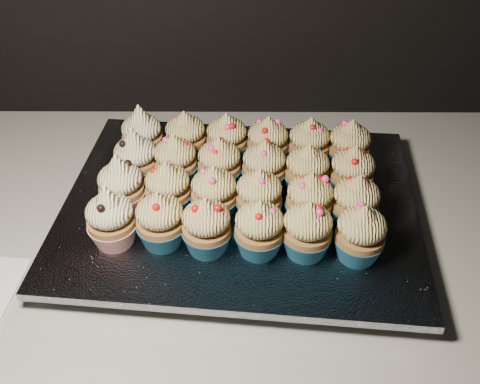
{
  "coord_description": "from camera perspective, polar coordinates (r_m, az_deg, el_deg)",
  "views": [
    {
      "loc": [
        0.23,
        1.13,
        1.43
      ],
      "look_at": [
        0.23,
        1.71,
        0.95
      ],
      "focal_mm": 40.0,
      "sensor_mm": 36.0,
      "label": 1
    }
  ],
  "objects": [
    {
      "name": "cupcake_17",
      "position": [
        0.77,
        11.85,
        2.05
      ],
      "size": [
        0.06,
        0.06,
        0.08
      ],
      "color": "#195879",
      "rests_on": "foil_lining"
    },
    {
      "name": "cupcake_9",
      "position": [
        0.71,
        2.03,
        -0.48
      ],
      "size": [
        0.06,
        0.06,
        0.08
      ],
      "color": "#195879",
      "rests_on": "foil_lining"
    },
    {
      "name": "baking_tray",
      "position": [
        0.78,
        0.0,
        -2.2
      ],
      "size": [
        0.49,
        0.39,
        0.02
      ],
      "primitive_type": "cube",
      "rotation": [
        0.0,
        0.0,
        -0.09
      ],
      "color": "black",
      "rests_on": "worktop"
    },
    {
      "name": "cupcake_5",
      "position": [
        0.67,
        12.72,
        -4.41
      ],
      "size": [
        0.06,
        0.06,
        0.08
      ],
      "color": "#195879",
      "rests_on": "foil_lining"
    },
    {
      "name": "cupcake_19",
      "position": [
        0.82,
        -5.82,
        5.83
      ],
      "size": [
        0.06,
        0.06,
        0.08
      ],
      "color": "#195879",
      "rests_on": "foil_lining"
    },
    {
      "name": "cupcake_23",
      "position": [
        0.82,
        11.57,
        4.83
      ],
      "size": [
        0.06,
        0.06,
        0.08
      ],
      "color": "#195879",
      "rests_on": "foil_lining"
    },
    {
      "name": "cupcake_2",
      "position": [
        0.67,
        -3.6,
        -3.7
      ],
      "size": [
        0.06,
        0.06,
        0.08
      ],
      "color": "#195879",
      "rests_on": "foil_lining"
    },
    {
      "name": "cupcake_21",
      "position": [
        0.81,
        2.96,
        5.25
      ],
      "size": [
        0.06,
        0.06,
        0.08
      ],
      "color": "#195879",
      "rests_on": "foil_lining"
    },
    {
      "name": "cupcake_15",
      "position": [
        0.76,
        2.57,
        2.66
      ],
      "size": [
        0.06,
        0.06,
        0.08
      ],
      "color": "#195879",
      "rests_on": "foil_lining"
    },
    {
      "name": "cupcake_8",
      "position": [
        0.72,
        -2.79,
        -0.17
      ],
      "size": [
        0.06,
        0.06,
        0.08
      ],
      "color": "#195879",
      "rests_on": "foil_lining"
    },
    {
      "name": "cupcake_13",
      "position": [
        0.78,
        -6.88,
        3.27
      ],
      "size": [
        0.06,
        0.06,
        0.08
      ],
      "color": "#195879",
      "rests_on": "foil_lining"
    },
    {
      "name": "cupcake_14",
      "position": [
        0.77,
        -2.21,
        2.99
      ],
      "size": [
        0.06,
        0.06,
        0.08
      ],
      "color": "#195879",
      "rests_on": "foil_lining"
    },
    {
      "name": "worktop",
      "position": [
        0.83,
        -16.23,
        -3.92
      ],
      "size": [
        2.44,
        0.64,
        0.04
      ],
      "primitive_type": "cube",
      "color": "beige",
      "rests_on": "cabinet"
    },
    {
      "name": "cupcake_12",
      "position": [
        0.79,
        -11.05,
        3.5
      ],
      "size": [
        0.06,
        0.06,
        0.1
      ],
      "color": "red",
      "rests_on": "foil_lining"
    },
    {
      "name": "cupcake_16",
      "position": [
        0.76,
        7.16,
        2.21
      ],
      "size": [
        0.06,
        0.06,
        0.08
      ],
      "color": "#195879",
      "rests_on": "foil_lining"
    },
    {
      "name": "cupcake_6",
      "position": [
        0.74,
        -12.56,
        0.63
      ],
      "size": [
        0.06,
        0.06,
        0.1
      ],
      "color": "red",
      "rests_on": "foil_lining"
    },
    {
      "name": "foil_lining",
      "position": [
        0.77,
        0.0,
        -1.26
      ],
      "size": [
        0.53,
        0.43,
        0.01
      ],
      "primitive_type": "cube",
      "rotation": [
        0.0,
        0.0,
        -0.09
      ],
      "color": "silver",
      "rests_on": "baking_tray"
    },
    {
      "name": "cupcake_4",
      "position": [
        0.67,
        7.18,
        -4.07
      ],
      "size": [
        0.06,
        0.06,
        0.08
      ],
      "color": "#195879",
      "rests_on": "foil_lining"
    },
    {
      "name": "cupcake_11",
      "position": [
        0.72,
        12.21,
        -1.14
      ],
      "size": [
        0.06,
        0.06,
        0.08
      ],
      "color": "#195879",
      "rests_on": "foil_lining"
    },
    {
      "name": "cupcake_20",
      "position": [
        0.82,
        -1.42,
        5.63
      ],
      "size": [
        0.06,
        0.06,
        0.08
      ],
      "color": "#195879",
      "rests_on": "foil_lining"
    },
    {
      "name": "cupcake_10",
      "position": [
        0.71,
        7.42,
        -0.89
      ],
      "size": [
        0.06,
        0.06,
        0.08
      ],
      "color": "#195879",
      "rests_on": "foil_lining"
    },
    {
      "name": "cupcake_0",
      "position": [
        0.69,
        -13.61,
        -2.79
      ],
      "size": [
        0.06,
        0.06,
        0.1
      ],
      "color": "red",
      "rests_on": "foil_lining"
    },
    {
      "name": "cupcake_3",
      "position": [
        0.66,
        2.07,
        -3.94
      ],
      "size": [
        0.06,
        0.06,
        0.08
      ],
      "color": "#195879",
      "rests_on": "foil_lining"
    },
    {
      "name": "cupcake_1",
      "position": [
        0.68,
        -8.5,
        -3.02
      ],
      "size": [
        0.06,
        0.06,
        0.08
      ],
      "color": "#195879",
      "rests_on": "foil_lining"
    },
    {
      "name": "cupcake_7",
      "position": [
        0.73,
        -7.67,
        0.3
      ],
      "size": [
        0.06,
        0.06,
        0.08
      ],
      "color": "#195879",
      "rests_on": "foil_lining"
    },
    {
      "name": "cupcake_22",
      "position": [
        0.81,
        7.36,
        5.1
      ],
      "size": [
        0.06,
        0.06,
        0.08
      ],
      "color": "#195879",
      "rests_on": "foil_lining"
    },
    {
      "name": "cupcake_18",
      "position": [
        0.83,
        -10.4,
        5.97
      ],
      "size": [
        0.06,
        0.06,
        0.1
      ],
      "color": "red",
      "rests_on": "foil_lining"
    }
  ]
}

